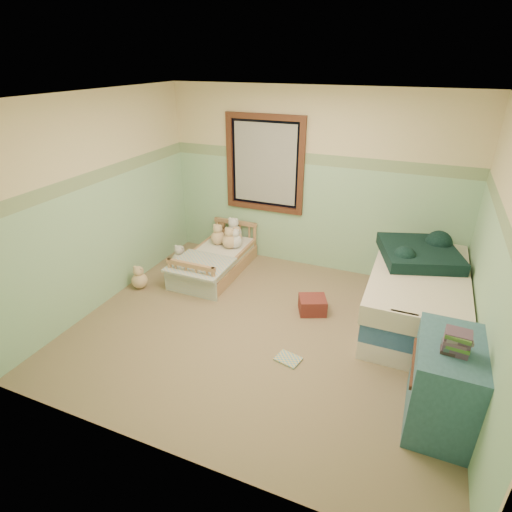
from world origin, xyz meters
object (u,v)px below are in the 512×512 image
at_px(plush_floor_tan, 140,280).
at_px(twin_bed_frame, 413,311).
at_px(red_pillow, 312,305).
at_px(dresser, 444,385).
at_px(floor_book, 288,359).
at_px(toddler_bed_frame, 216,266).
at_px(plush_floor_cream, 180,260).

bearing_deg(plush_floor_tan, twin_bed_frame, 10.45).
bearing_deg(plush_floor_tan, red_pillow, 7.92).
bearing_deg(dresser, red_pillow, 139.80).
relative_size(red_pillow, floor_book, 1.28).
height_order(toddler_bed_frame, floor_book, toddler_bed_frame).
height_order(plush_floor_cream, floor_book, plush_floor_cream).
xyz_separation_m(plush_floor_tan, red_pillow, (2.30, 0.32, -0.01)).
height_order(twin_bed_frame, red_pillow, twin_bed_frame).
bearing_deg(twin_bed_frame, plush_floor_cream, 178.27).
relative_size(plush_floor_cream, dresser, 0.29).
bearing_deg(dresser, plush_floor_tan, 166.65).
distance_m(plush_floor_tan, twin_bed_frame, 3.50).
height_order(plush_floor_tan, floor_book, plush_floor_tan).
distance_m(toddler_bed_frame, floor_book, 2.14).
bearing_deg(plush_floor_tan, plush_floor_cream, 76.58).
bearing_deg(red_pillow, dresser, -40.20).
distance_m(plush_floor_cream, twin_bed_frame, 3.27).
bearing_deg(floor_book, twin_bed_frame, 61.52).
distance_m(plush_floor_cream, floor_book, 2.54).
bearing_deg(plush_floor_cream, plush_floor_tan, -103.42).
bearing_deg(plush_floor_cream, floor_book, -32.56).
bearing_deg(floor_book, red_pillow, 103.87).
relative_size(plush_floor_cream, red_pillow, 0.73).
bearing_deg(red_pillow, twin_bed_frame, 15.43).
relative_size(twin_bed_frame, dresser, 2.44).
bearing_deg(plush_floor_cream, toddler_bed_frame, 7.45).
distance_m(plush_floor_cream, plush_floor_tan, 0.75).
height_order(toddler_bed_frame, plush_floor_cream, plush_floor_cream).
bearing_deg(toddler_bed_frame, dresser, -29.46).
height_order(dresser, floor_book, dresser).
xyz_separation_m(twin_bed_frame, floor_book, (-1.13, -1.27, -0.10)).
bearing_deg(plush_floor_cream, red_pillow, -10.98).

